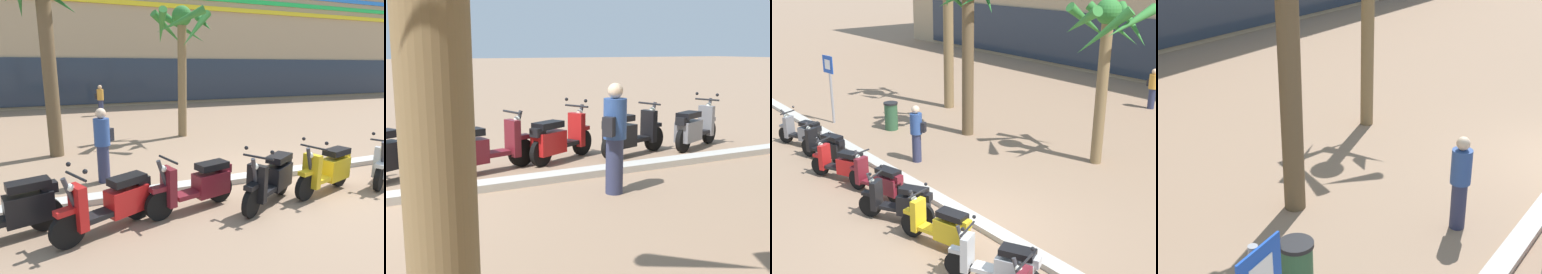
% 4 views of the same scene
% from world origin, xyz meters
% --- Properties ---
extents(scooter_grey_second_in_line, '(1.66, 0.88, 1.17)m').
position_xyz_m(scooter_grey_second_in_line, '(-7.06, -0.63, 0.45)').
color(scooter_grey_second_in_line, black).
rests_on(scooter_grey_second_in_line, ground).
extents(scooter_black_tail_end, '(1.76, 0.76, 1.04)m').
position_xyz_m(scooter_black_tail_end, '(-5.39, -0.64, 0.46)').
color(scooter_black_tail_end, black).
rests_on(scooter_black_tail_end, ground).
extents(scooter_red_lead_nearest, '(1.63, 0.91, 1.17)m').
position_xyz_m(scooter_red_lead_nearest, '(-3.93, -0.86, 0.44)').
color(scooter_red_lead_nearest, black).
rests_on(scooter_red_lead_nearest, ground).
extents(scooter_maroon_mid_centre, '(1.80, 0.73, 1.04)m').
position_xyz_m(scooter_maroon_mid_centre, '(-2.39, -0.64, 0.44)').
color(scooter_maroon_mid_centre, black).
rests_on(scooter_maroon_mid_centre, ground).
extents(scooter_black_far_back, '(1.61, 1.04, 1.17)m').
position_xyz_m(scooter_black_far_back, '(-1.00, -0.88, 0.46)').
color(scooter_black_far_back, black).
rests_on(scooter_black_far_back, ground).
extents(pedestrian_window_shopping, '(0.44, 0.40, 1.65)m').
position_xyz_m(pedestrian_window_shopping, '(-3.81, 1.39, 0.88)').
color(pedestrian_window_shopping, '#2D3351').
rests_on(pedestrian_window_shopping, ground).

